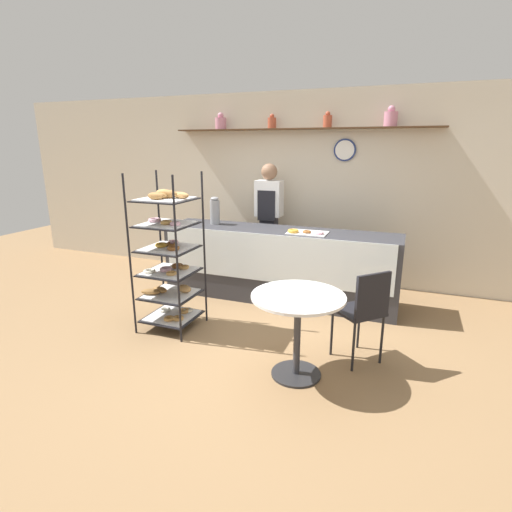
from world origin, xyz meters
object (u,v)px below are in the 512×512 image
(pastry_rack, at_px, (169,256))
(coffee_carafe, at_px, (215,211))
(person_worker, at_px, (269,218))
(donut_tray_counter, at_px, (306,232))
(cafe_table, at_px, (298,315))
(cafe_chair, at_px, (365,307))

(pastry_rack, bearing_deg, coffee_carafe, 94.11)
(person_worker, relative_size, donut_tray_counter, 3.64)
(cafe_table, xyz_separation_m, donut_tray_counter, (-0.34, 1.58, 0.37))
(pastry_rack, height_order, coffee_carafe, pastry_rack)
(pastry_rack, xyz_separation_m, cafe_table, (1.55, -0.45, -0.25))
(coffee_carafe, bearing_deg, pastry_rack, -85.89)
(cafe_table, distance_m, donut_tray_counter, 1.66)
(person_worker, bearing_deg, cafe_chair, -50.01)
(person_worker, bearing_deg, coffee_carafe, -135.97)
(person_worker, relative_size, coffee_carafe, 4.66)
(person_worker, relative_size, cafe_table, 2.16)
(pastry_rack, xyz_separation_m, coffee_carafe, (-0.09, 1.29, 0.29))
(pastry_rack, relative_size, person_worker, 0.99)
(cafe_chair, xyz_separation_m, coffee_carafe, (-2.15, 1.32, 0.55))
(person_worker, xyz_separation_m, cafe_table, (1.07, -2.29, -0.39))
(pastry_rack, bearing_deg, cafe_table, -16.00)
(coffee_carafe, distance_m, donut_tray_counter, 1.32)
(pastry_rack, height_order, cafe_table, pastry_rack)
(cafe_table, relative_size, coffee_carafe, 2.16)
(pastry_rack, distance_m, donut_tray_counter, 1.66)
(person_worker, height_order, donut_tray_counter, person_worker)
(pastry_rack, relative_size, donut_tray_counter, 3.59)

